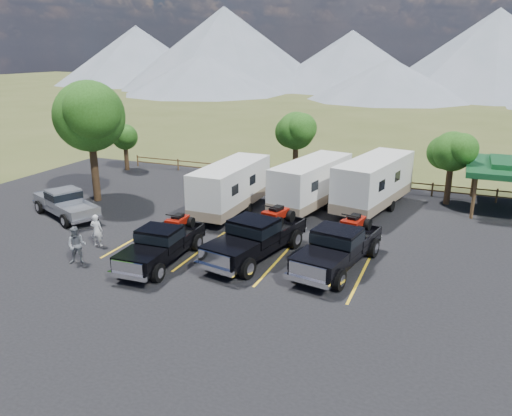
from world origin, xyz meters
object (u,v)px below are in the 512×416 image
at_px(rig_right, 339,246).
at_px(person_b, 77,245).
at_px(rig_left, 162,243).
at_px(trailer_right, 374,183).
at_px(trailer_center, 311,184).
at_px(pickup_silver, 65,203).
at_px(person_a, 97,230).
at_px(rig_center, 257,236).
at_px(tree_big_nw, 89,116).
at_px(trailer_left, 231,188).

bearing_deg(rig_right, person_b, -149.29).
xyz_separation_m(rig_left, trailer_right, (7.73, 11.83, 0.76)).
relative_size(trailer_center, pickup_silver, 1.50).
bearing_deg(rig_right, trailer_right, 100.17).
bearing_deg(person_a, trailer_center, -141.96).
bearing_deg(person_b, rig_center, 4.42).
relative_size(rig_center, person_b, 3.79).
bearing_deg(trailer_center, person_a, -118.12).
distance_m(tree_big_nw, pickup_silver, 5.92).
relative_size(rig_right, trailer_center, 0.76).
xyz_separation_m(rig_left, person_a, (-4.16, 0.37, -0.10)).
relative_size(rig_left, rig_right, 0.89).
relative_size(rig_center, trailer_right, 0.73).
bearing_deg(person_b, rig_left, 2.38).
xyz_separation_m(rig_left, pickup_silver, (-8.89, 3.35, -0.06)).
distance_m(rig_center, rig_right, 3.94).
bearing_deg(rig_right, rig_left, -151.81).
height_order(trailer_center, person_a, trailer_center).
bearing_deg(trailer_right, trailer_left, -141.49).
bearing_deg(person_a, trailer_left, -130.85).
xyz_separation_m(tree_big_nw, person_b, (6.01, -8.66, -4.65)).
bearing_deg(rig_center, trailer_left, 136.73).
height_order(rig_left, trailer_right, trailer_right).
distance_m(pickup_silver, person_b, 7.39).
relative_size(rig_center, trailer_center, 0.78).
relative_size(rig_right, person_a, 3.96).
bearing_deg(pickup_silver, person_b, 69.79).
bearing_deg(person_b, person_a, 82.33).
xyz_separation_m(tree_big_nw, rig_center, (13.42, -4.68, -4.50)).
xyz_separation_m(rig_left, person_b, (-3.55, -1.74, -0.03)).
height_order(rig_center, pickup_silver, rig_center).
height_order(tree_big_nw, rig_right, tree_big_nw).
bearing_deg(person_b, trailer_left, 46.84).
relative_size(tree_big_nw, pickup_silver, 1.33).
bearing_deg(trailer_center, tree_big_nw, -154.12).
height_order(rig_center, person_a, rig_center).
distance_m(rig_center, person_a, 8.24).
distance_m(rig_right, trailer_right, 9.26).
height_order(trailer_right, person_b, trailer_right).
bearing_deg(pickup_silver, trailer_left, 140.91).
xyz_separation_m(rig_right, trailer_center, (-3.68, 7.96, 0.57)).
height_order(tree_big_nw, trailer_center, tree_big_nw).
xyz_separation_m(rig_center, trailer_left, (-4.03, 5.66, 0.53)).
relative_size(rig_left, rig_center, 0.86).
height_order(tree_big_nw, pickup_silver, tree_big_nw).
distance_m(trailer_left, person_a, 8.56).
bearing_deg(person_a, rig_right, 177.66).
distance_m(trailer_left, person_b, 10.24).
distance_m(rig_center, trailer_left, 6.97).
relative_size(rig_left, person_a, 3.51).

